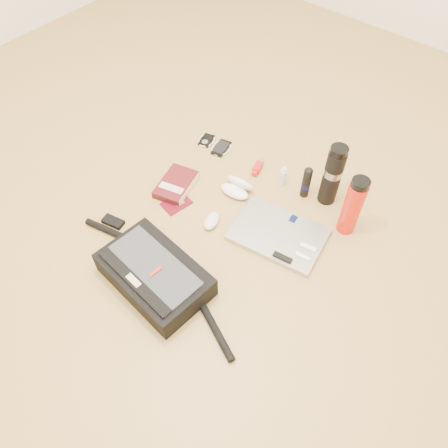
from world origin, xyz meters
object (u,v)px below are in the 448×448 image
object	(u,v)px
messenger_bag	(154,274)
thermos_red	(353,206)
thermos_black	(332,175)
laptop	(279,235)
book	(176,185)

from	to	relation	value
messenger_bag	thermos_red	size ratio (longest dim) A/B	2.99
thermos_black	thermos_red	size ratio (longest dim) A/B	1.05
laptop	book	distance (m)	0.52
laptop	thermos_black	world-z (taller)	thermos_black
book	messenger_bag	bearing A→B (deg)	-71.29
messenger_bag	thermos_red	bearing A→B (deg)	63.35
messenger_bag	thermos_black	distance (m)	0.84
laptop	thermos_red	size ratio (longest dim) A/B	1.42
messenger_bag	book	xyz separation A→B (m)	(-0.28, 0.41, -0.04)
messenger_bag	book	bearing A→B (deg)	129.25
book	thermos_black	xyz separation A→B (m)	(0.56, 0.38, 0.13)
laptop	book	size ratio (longest dim) A/B	1.75
laptop	thermos_black	size ratio (longest dim) A/B	1.36
laptop	thermos_red	xyz separation A→B (m)	(0.19, 0.22, 0.13)
thermos_red	thermos_black	bearing A→B (deg)	149.00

